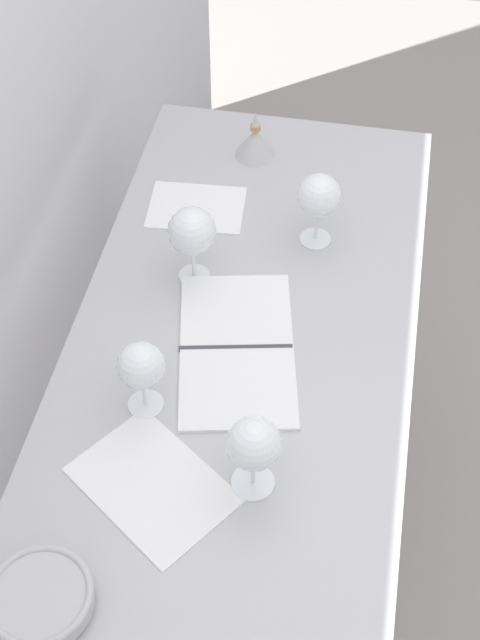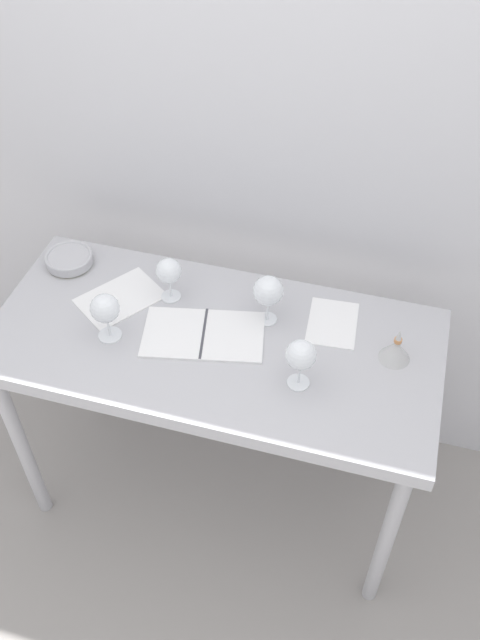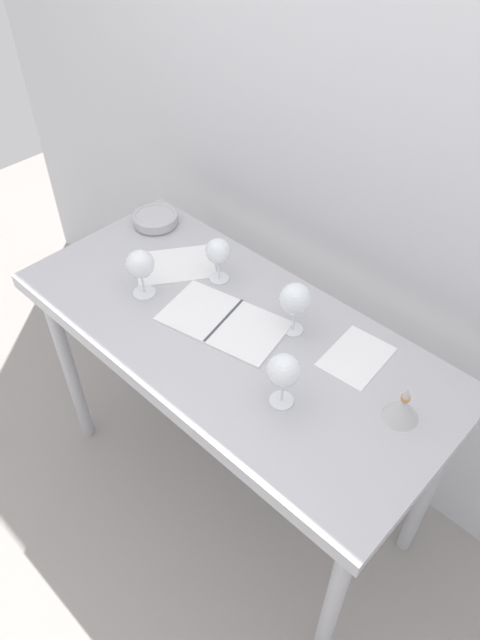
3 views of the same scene
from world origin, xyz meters
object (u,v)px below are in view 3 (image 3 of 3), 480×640
at_px(wine_glass_far_right, 295,300).
at_px(open_notebook, 223,321).
at_px(wine_glass_far_left, 218,252).
at_px(tasting_bowl, 155,219).
at_px(wine_glass_near_right, 284,372).
at_px(tasting_sheet_upper, 356,357).
at_px(decanter_funnel, 402,408).
at_px(tasting_sheet_lower, 175,265).
at_px(wine_glass_near_left, 140,265).

height_order(wine_glass_far_right, open_notebook, wine_glass_far_right).
relative_size(wine_glass_far_left, wine_glass_far_right, 0.90).
bearing_deg(tasting_bowl, wine_glass_near_right, -19.13).
relative_size(open_notebook, tasting_sheet_upper, 1.99).
bearing_deg(wine_glass_far_right, tasting_sheet_upper, 11.25).
bearing_deg(wine_glass_near_right, decanter_funnel, 34.13).
relative_size(open_notebook, tasting_bowl, 2.51).
distance_m(tasting_sheet_lower, decanter_funnel, 0.89).
bearing_deg(wine_glass_far_left, decanter_funnel, -5.35).
xyz_separation_m(wine_glass_far_right, tasting_bowl, (-0.72, 0.08, -0.10)).
height_order(wine_glass_near_right, decanter_funnel, wine_glass_near_right).
height_order(tasting_sheet_upper, tasting_bowl, tasting_bowl).
xyz_separation_m(wine_glass_far_left, wine_glass_far_right, (0.33, -0.02, 0.01)).
xyz_separation_m(wine_glass_far_right, wine_glass_near_right, (0.15, -0.23, -0.00)).
distance_m(tasting_sheet_upper, tasting_sheet_lower, 0.69).
height_order(wine_glass_near_right, tasting_bowl, wine_glass_near_right).
xyz_separation_m(wine_glass_far_right, tasting_sheet_upper, (0.20, 0.04, -0.12)).
bearing_deg(open_notebook, tasting_bowl, 148.45).
height_order(wine_glass_far_right, tasting_sheet_lower, wine_glass_far_right).
bearing_deg(tasting_sheet_lower, wine_glass_far_left, 53.62).
bearing_deg(open_notebook, tasting_sheet_upper, 11.30).
bearing_deg(wine_glass_far_left, tasting_bowl, 171.32).
bearing_deg(tasting_bowl, decanter_funnel, -6.51).
bearing_deg(wine_glass_near_right, tasting_sheet_upper, 79.02).
relative_size(wine_glass_far_right, decanter_funnel, 1.47).
relative_size(wine_glass_near_right, open_notebook, 0.41).
height_order(wine_glass_near_left, decanter_funnel, wine_glass_near_left).
distance_m(tasting_sheet_lower, tasting_bowl, 0.26).
bearing_deg(wine_glass_near_left, open_notebook, 16.03).
distance_m(open_notebook, decanter_funnel, 0.58).
height_order(wine_glass_near_left, tasting_bowl, wine_glass_near_left).
bearing_deg(tasting_sheet_lower, tasting_sheet_upper, 41.58).
height_order(wine_glass_far_right, wine_glass_near_right, wine_glass_far_right).
distance_m(wine_glass_near_left, wine_glass_far_right, 0.49).
height_order(wine_glass_far_left, tasting_sheet_upper, wine_glass_far_left).
distance_m(wine_glass_near_left, tasting_sheet_upper, 0.71).
xyz_separation_m(wine_glass_near_right, tasting_sheet_lower, (-0.64, 0.19, -0.12)).
height_order(wine_glass_near_left, wine_glass_far_right, wine_glass_far_right).
height_order(tasting_sheet_upper, tasting_sheet_lower, same).
bearing_deg(tasting_sheet_upper, tasting_bowl, 173.54).
relative_size(wine_glass_near_left, wine_glass_far_left, 1.05).
xyz_separation_m(wine_glass_far_left, tasting_sheet_upper, (0.53, 0.02, -0.11)).
height_order(wine_glass_far_left, tasting_sheet_lower, wine_glass_far_left).
distance_m(wine_glass_far_left, tasting_sheet_lower, 0.20).
bearing_deg(tasting_sheet_upper, wine_glass_far_right, -173.04).
bearing_deg(tasting_sheet_upper, wine_glass_far_left, 178.37).
distance_m(wine_glass_near_left, open_notebook, 0.31).
bearing_deg(wine_glass_far_right, wine_glass_near_left, -156.07).
relative_size(tasting_sheet_lower, decanter_funnel, 2.22).
height_order(wine_glass_near_left, tasting_sheet_upper, wine_glass_near_left).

